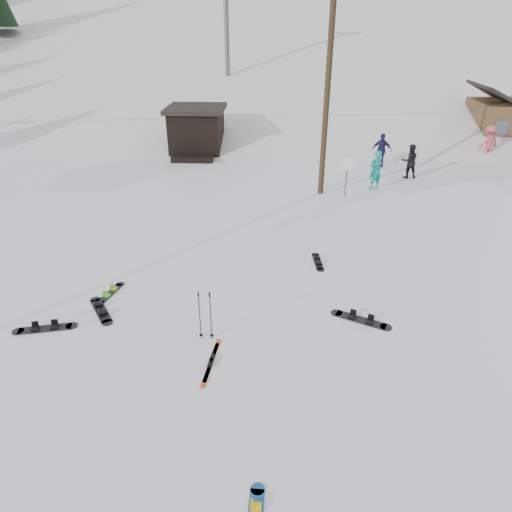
{
  "coord_description": "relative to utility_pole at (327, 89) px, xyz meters",
  "views": [
    {
      "loc": [
        -0.03,
        -6.73,
        7.39
      ],
      "look_at": [
        -0.6,
        4.7,
        1.4
      ],
      "focal_mm": 32.0,
      "sensor_mm": 36.0,
      "label": 1
    }
  ],
  "objects": [
    {
      "name": "utility_pole",
      "position": [
        0.0,
        0.0,
        0.0
      ],
      "size": [
        2.0,
        0.26,
        9.0
      ],
      "color": "#3A2819",
      "rests_on": "ground"
    },
    {
      "name": "board_scatter_b",
      "position": [
        -6.97,
        -10.22,
        -4.65
      ],
      "size": [
        1.04,
        1.4,
        0.11
      ],
      "rotation": [
        0.0,
        0.0,
        2.16
      ],
      "color": "black",
      "rests_on": "ground"
    },
    {
      "name": "treeline_crest",
      "position": [
        -2.0,
        72.0,
        -4.68
      ],
      "size": [
        50.0,
        6.0,
        10.0
      ],
      "primitive_type": null,
      "color": "black",
      "rests_on": "ski_slope"
    },
    {
      "name": "board_scatter_d",
      "position": [
        0.34,
        -10.31,
        -4.65
      ],
      "size": [
        1.57,
        0.93,
        0.12
      ],
      "rotation": [
        0.0,
        0.0,
        -0.45
      ],
      "color": "black",
      "rests_on": "ground"
    },
    {
      "name": "ground",
      "position": [
        -2.0,
        -14.0,
        -4.68
      ],
      "size": [
        200.0,
        200.0,
        0.0
      ],
      "primitive_type": "plane",
      "color": "white",
      "rests_on": "ground"
    },
    {
      "name": "hero_skis",
      "position": [
        -3.54,
        -12.23,
        -4.65
      ],
      "size": [
        0.27,
        1.77,
        0.09
      ],
      "rotation": [
        0.0,
        0.0,
        -0.09
      ],
      "color": "#B73312",
      "rests_on": "ground"
    },
    {
      "name": "skier_pink",
      "position": [
        10.16,
        6.42,
        -3.71
      ],
      "size": [
        1.44,
        1.17,
        1.94
      ],
      "primitive_type": "imported",
      "rotation": [
        0.0,
        0.0,
        3.56
      ],
      "color": "#C5455A",
      "rests_on": "ground"
    },
    {
      "name": "skier_dark",
      "position": [
        4.71,
        2.63,
        -3.82
      ],
      "size": [
        0.87,
        0.69,
        1.73
      ],
      "primitive_type": "imported",
      "rotation": [
        0.0,
        0.0,
        3.19
      ],
      "color": "black",
      "rests_on": "ground"
    },
    {
      "name": "ski_poles",
      "position": [
        -3.8,
        -11.26,
        -3.97
      ],
      "size": [
        0.38,
        0.1,
        1.39
      ],
      "color": "black",
      "rests_on": "ground"
    },
    {
      "name": "board_scatter_f",
      "position": [
        -0.61,
        -6.98,
        -4.66
      ],
      "size": [
        0.35,
        1.36,
        0.1
      ],
      "rotation": [
        0.0,
        0.0,
        1.66
      ],
      "color": "black",
      "rests_on": "ground"
    },
    {
      "name": "skier_navy",
      "position": [
        3.63,
        4.49,
        -3.76
      ],
      "size": [
        1.14,
        0.63,
        1.84
      ],
      "primitive_type": "imported",
      "rotation": [
        0.0,
        0.0,
        2.97
      ],
      "color": "#1B1A42",
      "rests_on": "ground"
    },
    {
      "name": "lift_hut",
      "position": [
        -7.0,
        6.94,
        -3.32
      ],
      "size": [
        3.4,
        4.1,
        2.75
      ],
      "color": "black",
      "rests_on": "ground"
    },
    {
      "name": "ski_slope",
      "position": [
        -2.0,
        41.0,
        -16.68
      ],
      "size": [
        60.0,
        85.24,
        65.97
      ],
      "primitive_type": "cube",
      "rotation": [
        0.31,
        0.0,
        0.0
      ],
      "color": "white",
      "rests_on": "ground"
    },
    {
      "name": "skier_teal",
      "position": [
        2.63,
        0.73,
        -3.74
      ],
      "size": [
        0.81,
        0.71,
        1.88
      ],
      "primitive_type": "imported",
      "rotation": [
        0.0,
        0.0,
        3.61
      ],
      "color": "#0D8A7E",
      "rests_on": "ground"
    },
    {
      "name": "board_scatter_c",
      "position": [
        -7.01,
        -9.29,
        -4.66
      ],
      "size": [
        0.51,
        1.33,
        0.1
      ],
      "rotation": [
        0.0,
        0.0,
        1.34
      ],
      "color": "black",
      "rests_on": "ground"
    },
    {
      "name": "lift_tower_near",
      "position": [
        -6.0,
        16.0,
        3.18
      ],
      "size": [
        2.2,
        0.36,
        8.0
      ],
      "color": "#595B60",
      "rests_on": "ski_slope"
    },
    {
      "name": "board_scatter_a",
      "position": [
        -8.17,
        -11.13,
        -4.65
      ],
      "size": [
        1.64,
        0.62,
        0.12
      ],
      "rotation": [
        0.0,
        0.0,
        0.23
      ],
      "color": "black",
      "rests_on": "ground"
    },
    {
      "name": "trail_sign",
      "position": [
        1.1,
        -0.42,
        -3.41
      ],
      "size": [
        0.5,
        0.09,
        1.85
      ],
      "color": "#595B60",
      "rests_on": "ground"
    }
  ]
}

